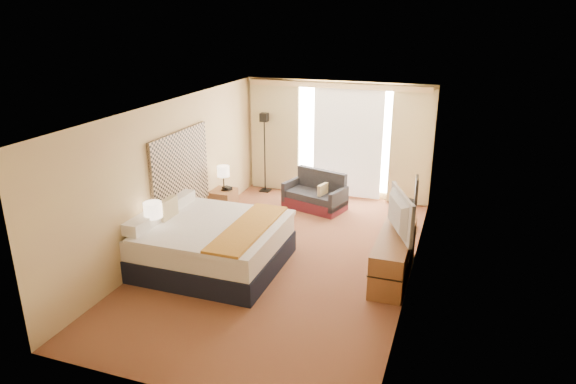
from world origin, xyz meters
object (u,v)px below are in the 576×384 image
(nightstand_left, at_px, (156,253))
(media_dresser, at_px, (394,256))
(floor_lamp, at_px, (264,137))
(television, at_px, (394,214))
(bed, at_px, (211,244))
(desk_chair, at_px, (409,205))
(nightstand_right, at_px, (224,203))
(lamp_left, at_px, (153,211))
(lamp_right, at_px, (223,172))
(loveseat, at_px, (316,196))

(nightstand_left, distance_m, media_dresser, 3.85)
(floor_lamp, relative_size, television, 1.57)
(bed, bearing_deg, desk_chair, 43.88)
(nightstand_right, xyz_separation_m, floor_lamp, (0.24, 1.71, 1.03))
(nightstand_right, distance_m, lamp_left, 2.60)
(television, bearing_deg, floor_lamp, 25.15)
(television, bearing_deg, media_dresser, -162.16)
(lamp_left, relative_size, lamp_right, 1.17)
(desk_chair, bearing_deg, media_dresser, -96.09)
(loveseat, distance_m, lamp_right, 2.08)
(nightstand_left, bearing_deg, loveseat, 64.56)
(bed, distance_m, desk_chair, 3.98)
(floor_lamp, xyz_separation_m, desk_chair, (3.43, -1.05, -0.85))
(loveseat, bearing_deg, television, -34.20)
(media_dresser, distance_m, floor_lamp, 4.78)
(nightstand_left, height_order, loveseat, loveseat)
(nightstand_left, bearing_deg, television, 16.90)
(desk_chair, distance_m, lamp_right, 3.74)
(loveseat, relative_size, lamp_left, 2.33)
(bed, bearing_deg, nightstand_left, -153.66)
(floor_lamp, distance_m, television, 4.62)
(bed, bearing_deg, floor_lamp, 98.44)
(loveseat, bearing_deg, nightstand_left, -98.69)
(loveseat, xyz_separation_m, desk_chair, (1.99, -0.38, 0.19))
(bed, distance_m, loveseat, 3.26)
(nightstand_right, height_order, television, television)
(nightstand_left, relative_size, lamp_right, 1.05)
(lamp_left, height_order, television, television)
(media_dresser, relative_size, desk_chair, 1.75)
(nightstand_left, bearing_deg, media_dresser, 15.84)
(media_dresser, distance_m, loveseat, 3.20)
(nightstand_right, bearing_deg, floor_lamp, 81.93)
(lamp_left, bearing_deg, bed, 26.13)
(lamp_right, bearing_deg, lamp_left, -90.44)
(floor_lamp, distance_m, desk_chair, 3.69)
(nightstand_right, distance_m, lamp_right, 0.68)
(nightstand_right, distance_m, bed, 2.25)
(media_dresser, bearing_deg, bed, -167.33)
(media_dresser, height_order, lamp_right, lamp_right)
(lamp_left, bearing_deg, floor_lamp, 86.86)
(bed, distance_m, television, 3.00)
(loveseat, xyz_separation_m, lamp_right, (-1.65, -1.05, 0.69))
(loveseat, distance_m, television, 3.22)
(desk_chair, bearing_deg, floor_lamp, 156.14)
(media_dresser, xyz_separation_m, loveseat, (-2.02, 2.49, -0.09))
(nightstand_left, height_order, bed, bed)
(lamp_left, bearing_deg, nightstand_right, 90.28)
(floor_lamp, height_order, lamp_right, floor_lamp)
(nightstand_left, relative_size, loveseat, 0.39)
(nightstand_right, xyz_separation_m, media_dresser, (3.70, -1.45, 0.07))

